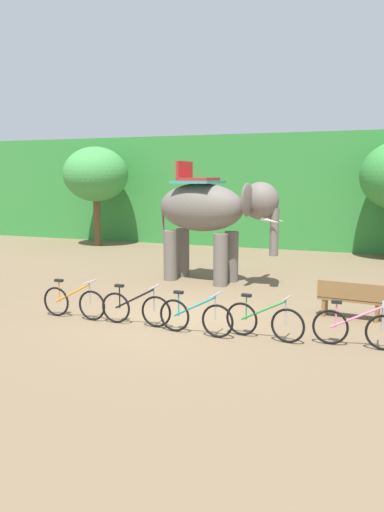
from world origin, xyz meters
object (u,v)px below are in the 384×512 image
bike_black (136,308)px  bike_teal (195,317)px  bike_pink (357,328)px  elephant (210,212)px  bike_green (264,321)px  bike_orange (74,302)px  tree_center_right (96,175)px  wooden_bench (351,299)px

bike_black → bike_teal: bearing=-6.5°
bike_pink → bike_teal: bearing=-173.8°
elephant → bike_green: 6.05m
bike_orange → bike_black: (1.62, 0.01, 0.00)m
bike_teal → elephant: bearing=105.4°
elephant → bike_teal: bearing=-74.6°
bike_green → bike_teal: bearing=-171.4°
elephant → bike_pink: (4.66, -4.88, -1.82)m
tree_center_right → bike_teal: bearing=-50.9°
bike_green → bike_orange: bearing=-179.2°
bike_teal → wooden_bench: 3.83m
tree_center_right → bike_orange: size_ratio=2.75×
bike_black → wooden_bench: (4.48, 2.23, 0.09)m
tree_center_right → bike_pink: (12.47, -11.02, -3.00)m
bike_teal → bike_green: (1.42, 0.22, 0.00)m
bike_green → wooden_bench: 2.69m
bike_pink → wooden_bench: (-0.24, 2.05, 0.09)m
elephant → bike_green: elephant is taller
bike_green → wooden_bench: bike_green is taller
bike_teal → bike_green: same height
elephant → bike_orange: 5.64m
bike_orange → wooden_bench: size_ratio=1.12×
elephant → bike_black: 5.38m
bike_orange → bike_green: bearing=0.8°
tree_center_right → bike_black: 13.95m
bike_teal → wooden_bench: (2.98, 2.40, 0.09)m
bike_black → bike_green: same height
tree_center_right → bike_green: (10.67, -11.16, -3.00)m
bike_pink → tree_center_right: bearing=138.5°
bike_orange → bike_pink: bearing=1.8°
bike_teal → bike_pink: same height
bike_teal → bike_black: bearing=173.5°
bike_orange → bike_pink: 6.33m
bike_green → elephant: bearing=119.7°
tree_center_right → wooden_bench: bearing=-36.2°
bike_teal → wooden_bench: bearing=38.9°
tree_center_right → bike_pink: tree_center_right is taller
tree_center_right → bike_black: (7.76, -11.20, -3.00)m
bike_pink → bike_green: bearing=-175.8°
tree_center_right → bike_orange: 13.14m
tree_center_right → bike_orange: (6.14, -11.22, -3.00)m
bike_black → bike_pink: same height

